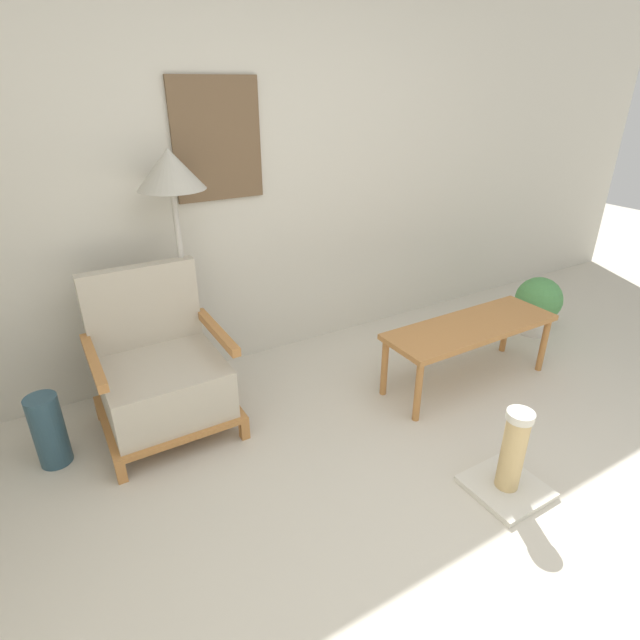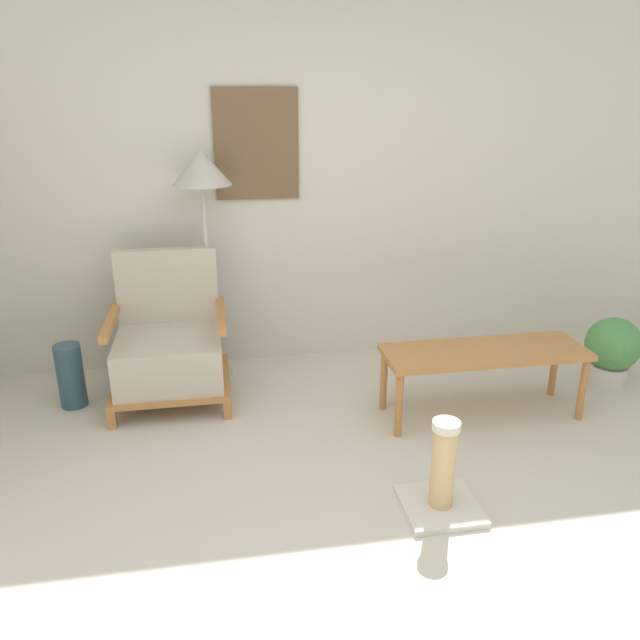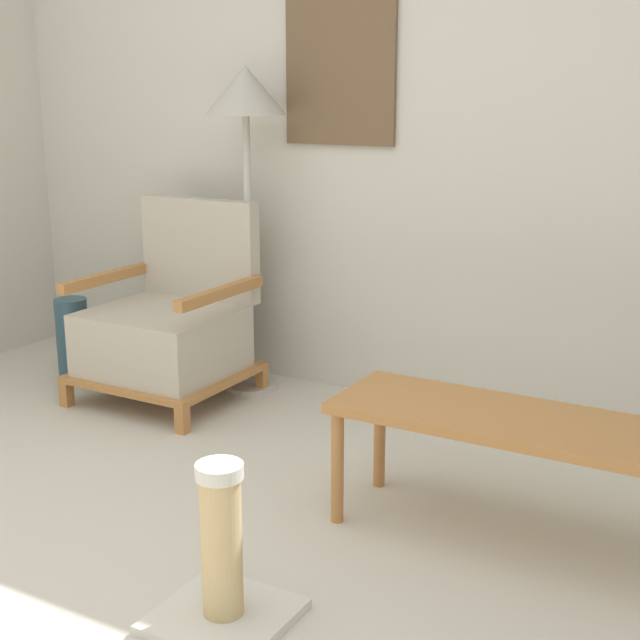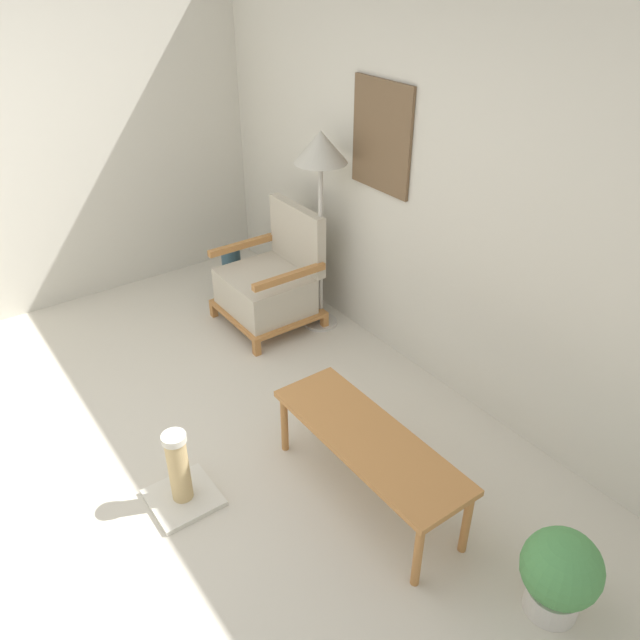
% 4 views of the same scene
% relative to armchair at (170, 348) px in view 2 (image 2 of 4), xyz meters
% --- Properties ---
extents(ground_plane, '(14.00, 14.00, 0.00)m').
position_rel_armchair_xyz_m(ground_plane, '(1.02, -1.71, -0.35)').
color(ground_plane, beige).
extents(wall_back, '(8.00, 0.09, 2.70)m').
position_rel_armchair_xyz_m(wall_back, '(1.02, 0.56, 1.01)').
color(wall_back, beige).
rests_on(wall_back, ground_plane).
extents(armchair, '(0.73, 0.68, 0.93)m').
position_rel_armchair_xyz_m(armchair, '(0.00, 0.00, 0.00)').
color(armchair, '#B2753D').
rests_on(armchair, ground_plane).
extents(floor_lamp, '(0.38, 0.38, 1.55)m').
position_rel_armchair_xyz_m(floor_lamp, '(0.27, 0.29, 0.99)').
color(floor_lamp, '#B7B2A8').
rests_on(floor_lamp, ground_plane).
extents(coffee_table, '(1.23, 0.41, 0.44)m').
position_rel_armchair_xyz_m(coffee_table, '(1.88, -0.56, 0.04)').
color(coffee_table, '#B2753D').
rests_on(coffee_table, ground_plane).
extents(vase, '(0.16, 0.16, 0.41)m').
position_rel_armchair_xyz_m(vase, '(-0.62, -0.01, -0.14)').
color(vase, '#2D4C5B').
rests_on(vase, ground_plane).
extents(potted_plant, '(0.36, 0.36, 0.47)m').
position_rel_armchair_xyz_m(potted_plant, '(2.92, -0.31, -0.09)').
color(potted_plant, beige).
rests_on(potted_plant, ground_plane).
extents(scratching_post, '(0.36, 0.36, 0.48)m').
position_rel_armchair_xyz_m(scratching_post, '(1.32, -1.41, -0.18)').
color(scratching_post, beige).
rests_on(scratching_post, ground_plane).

